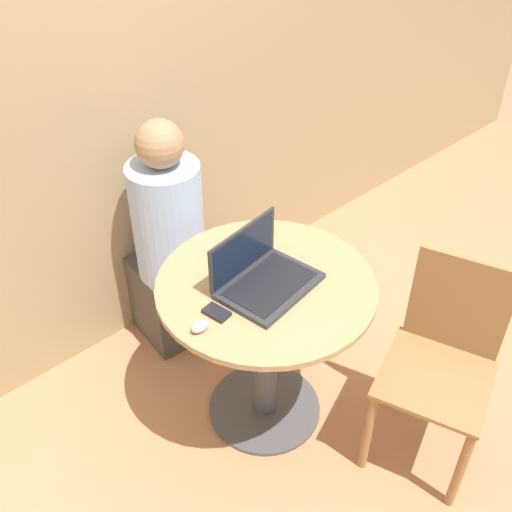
# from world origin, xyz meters

# --- Properties ---
(ground_plane) EXTENTS (12.00, 12.00, 0.00)m
(ground_plane) POSITION_xyz_m (0.00, 0.00, 0.00)
(ground_plane) COLOR tan
(back_wall) EXTENTS (7.00, 0.05, 2.60)m
(back_wall) POSITION_xyz_m (0.00, 0.89, 1.30)
(back_wall) COLOR tan
(back_wall) RESTS_ON ground_plane
(round_table) EXTENTS (0.83, 0.83, 0.74)m
(round_table) POSITION_xyz_m (0.00, 0.00, 0.52)
(round_table) COLOR #4C4C51
(round_table) RESTS_ON ground_plane
(laptop) EXTENTS (0.40, 0.31, 0.21)m
(laptop) POSITION_xyz_m (-0.02, 0.00, 0.78)
(laptop) COLOR #2D2D33
(laptop) RESTS_ON round_table
(cell_phone) EXTENTS (0.07, 0.10, 0.02)m
(cell_phone) POSITION_xyz_m (-0.25, -0.01, 0.75)
(cell_phone) COLOR black
(cell_phone) RESTS_ON round_table
(computer_mouse) EXTENTS (0.07, 0.04, 0.04)m
(computer_mouse) POSITION_xyz_m (-0.34, -0.03, 0.76)
(computer_mouse) COLOR #B2B2B7
(computer_mouse) RESTS_ON round_table
(chair_empty) EXTENTS (0.51, 0.51, 0.88)m
(chair_empty) POSITION_xyz_m (0.39, -0.56, 0.46)
(chair_empty) COLOR #9E7042
(chair_empty) RESTS_ON ground_plane
(person_seated) EXTENTS (0.34, 0.50, 1.18)m
(person_seated) POSITION_xyz_m (0.00, 0.68, 0.50)
(person_seated) COLOR #4C4742
(person_seated) RESTS_ON ground_plane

